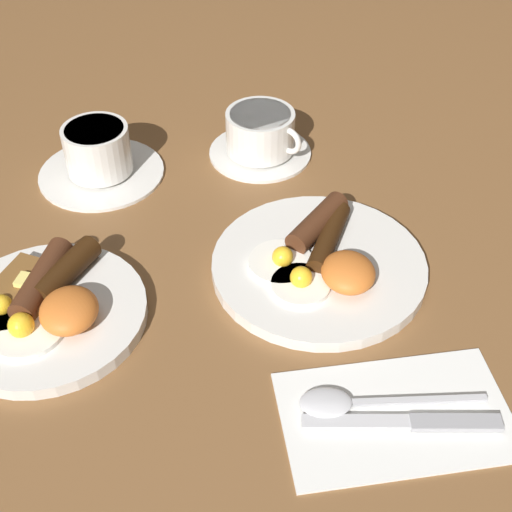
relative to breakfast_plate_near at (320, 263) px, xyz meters
name	(u,v)px	position (x,y,z in m)	size (l,w,h in m)	color
ground_plane	(318,271)	(0.00, 0.00, -0.01)	(3.00, 3.00, 0.00)	brown
breakfast_plate_near	(320,263)	(0.00, 0.00, 0.00)	(0.25, 0.25, 0.04)	silver
breakfast_plate_far	(46,307)	(-0.04, 0.30, 0.00)	(0.22, 0.22, 0.05)	silver
teacup_near	(261,136)	(0.25, 0.04, 0.02)	(0.14, 0.14, 0.07)	silver
teacup_far	(98,156)	(0.22, 0.26, 0.02)	(0.17, 0.17, 0.07)	silver
napkin	(396,415)	(-0.21, -0.04, -0.01)	(0.13, 0.22, 0.01)	white
knife	(412,422)	(-0.22, -0.05, -0.01)	(0.04, 0.19, 0.01)	silver
spoon	(345,402)	(-0.19, 0.01, 0.00)	(0.04, 0.18, 0.01)	silver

